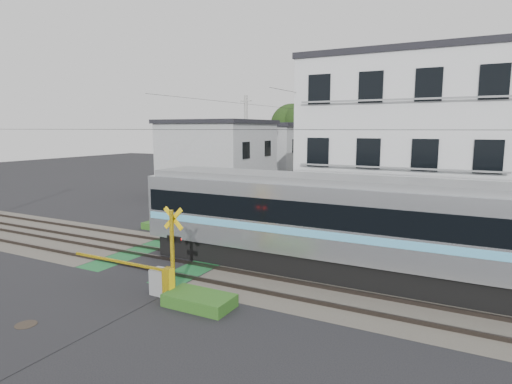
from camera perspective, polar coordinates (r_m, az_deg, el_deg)
The scene contains 13 objects.
ground at distance 19.55m, azimuth -11.23°, elevation -8.48°, with size 120.00×120.00×0.00m, color black.
track_bed at distance 19.54m, azimuth -11.23°, elevation -8.38°, with size 120.00×120.00×0.14m.
commuter_train at distance 16.50m, azimuth 14.37°, elevation -4.47°, with size 18.45×2.91×3.83m.
crossing_signal_near at distance 15.08m, azimuth -12.37°, elevation -10.83°, with size 4.74×0.65×3.09m.
crossing_signal_far at distance 23.70m, azimuth -10.61°, elevation -3.69°, with size 4.74×0.65×3.09m.
apartment_block at distance 24.23m, azimuth 19.82°, elevation 5.63°, with size 10.20×8.36×9.30m.
houses_row at distance 42.10m, azimuth 11.70°, elevation 5.04°, with size 22.07×31.35×6.80m.
tree_hill at distance 64.00m, azimuth 17.34°, elevation 8.09°, with size 40.00×13.04×11.49m.
catenary at distance 15.77m, azimuth 5.69°, elevation 1.32°, with size 60.00×5.04×7.00m.
utility_poles at distance 39.68m, azimuth 8.74°, elevation 6.12°, with size 7.90×42.00×8.00m.
pedestrian at distance 43.77m, azimuth 11.13°, elevation 1.94°, with size 0.57×0.37×1.56m, color black.
manhole_cover at distance 14.59m, azimuth -28.33°, elevation -15.32°, with size 0.61×0.61×0.02m, color #2D261E.
weed_patches at distance 18.41m, azimuth -7.11°, elevation -8.85°, with size 10.25×8.80×0.40m.
Camera 1 is at (11.86, -14.48, 5.65)m, focal length 30.00 mm.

